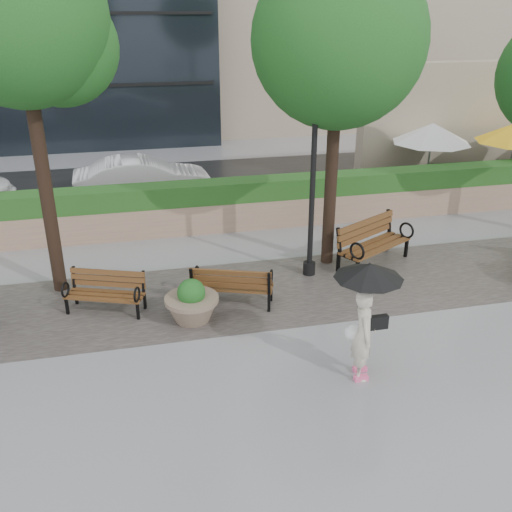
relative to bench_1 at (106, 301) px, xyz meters
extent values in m
plane|color=gray|center=(3.78, -2.88, -0.25)|extent=(100.00, 100.00, 0.00)
cube|color=#383330|center=(3.78, 0.12, -0.24)|extent=(28.00, 3.20, 0.01)
cube|color=tan|center=(3.78, 4.12, 0.15)|extent=(24.00, 0.80, 0.80)
cube|color=#2A551C|center=(3.78, 4.12, 0.83)|extent=(24.00, 0.75, 0.55)
cube|color=tan|center=(13.28, 7.12, 1.75)|extent=(10.00, 0.60, 4.00)
cube|color=black|center=(3.78, 8.12, -0.25)|extent=(40.00, 7.00, 0.00)
cube|color=brown|center=(-0.01, -0.03, 0.13)|extent=(1.62, 0.99, 0.04)
cube|color=brown|center=(0.07, 0.20, 0.40)|extent=(1.50, 0.65, 0.37)
cube|color=black|center=(0.00, -0.01, -0.05)|extent=(1.66, 1.07, 0.40)
torus|color=black|center=(-0.76, 0.09, 0.29)|extent=(0.15, 0.32, 0.32)
torus|color=black|center=(0.62, -0.44, 0.29)|extent=(0.15, 0.32, 0.32)
cube|color=brown|center=(2.55, -0.24, 0.16)|extent=(1.73, 1.03, 0.05)
cube|color=brown|center=(2.47, -0.48, 0.44)|extent=(1.60, 0.67, 0.39)
cube|color=black|center=(2.54, -0.27, -0.04)|extent=(1.76, 1.12, 0.42)
torus|color=black|center=(3.35, -0.35, 0.32)|extent=(0.16, 0.34, 0.34)
torus|color=black|center=(1.87, 0.18, 0.32)|extent=(0.16, 0.34, 0.34)
cube|color=brown|center=(6.21, 0.91, 0.24)|extent=(2.05, 1.50, 0.06)
cube|color=brown|center=(6.06, 1.18, 0.59)|extent=(1.82, 1.09, 0.47)
cube|color=black|center=(6.20, 0.94, 0.01)|extent=(2.10, 1.59, 0.51)
torus|color=black|center=(5.48, 0.27, 0.44)|extent=(0.25, 0.39, 0.41)
torus|color=black|center=(7.14, 1.19, 0.44)|extent=(0.25, 0.39, 0.41)
cylinder|color=#7F6B56|center=(1.65, -0.74, 0.22)|extent=(1.06, 1.06, 0.09)
sphere|color=#144718|center=(1.65, -0.74, 0.37)|extent=(0.55, 0.55, 0.55)
cylinder|color=black|center=(4.54, 0.75, 1.76)|extent=(0.12, 0.12, 4.02)
cylinder|color=black|center=(4.54, 0.75, -0.10)|extent=(0.28, 0.28, 0.30)
sphere|color=black|center=(4.54, 0.75, 3.82)|extent=(0.24, 0.24, 0.24)
cylinder|color=black|center=(-1.00, 1.25, 2.31)|extent=(0.28, 0.28, 5.12)
sphere|color=#144718|center=(-1.00, 1.25, 5.24)|extent=(3.22, 3.22, 3.22)
sphere|color=#144718|center=(-0.40, 1.55, 4.73)|extent=(2.26, 2.26, 2.26)
cylinder|color=black|center=(5.17, 1.32, 2.10)|extent=(0.28, 0.28, 4.70)
sphere|color=#144718|center=(5.17, 1.32, 4.79)|extent=(3.66, 3.66, 3.66)
sphere|color=#144718|center=(5.77, 1.62, 4.32)|extent=(2.56, 2.56, 2.56)
cylinder|color=black|center=(10.10, 5.67, -0.20)|extent=(0.40, 0.40, 0.10)
cylinder|color=#99999E|center=(10.10, 5.67, 0.85)|extent=(0.06, 0.06, 2.20)
cone|color=white|center=(10.10, 5.67, 1.75)|extent=(2.50, 2.50, 0.60)
cylinder|color=black|center=(12.76, 5.20, -0.20)|extent=(0.40, 0.40, 0.10)
cylinder|color=#99999E|center=(12.76, 5.20, 0.85)|extent=(0.06, 0.06, 2.20)
imported|color=white|center=(1.12, 7.04, 0.45)|extent=(4.30, 1.66, 1.40)
imported|color=beige|center=(4.18, -3.19, 0.60)|extent=(0.60, 0.72, 1.70)
cube|color=#F2598C|center=(4.22, -3.08, -0.21)|extent=(0.17, 0.26, 0.09)
cube|color=#F2598C|center=(4.13, -3.32, -0.21)|extent=(0.17, 0.26, 0.09)
cube|color=black|center=(4.40, -3.21, 0.76)|extent=(0.20, 0.34, 0.23)
sphere|color=white|center=(4.10, -2.94, 0.44)|extent=(0.30, 0.30, 0.30)
cylinder|color=black|center=(4.19, -3.14, 1.24)|extent=(0.02, 0.02, 0.90)
cone|color=black|center=(4.19, -3.14, 1.67)|extent=(1.11, 1.11, 0.23)
camera|label=1|loc=(0.68, -10.56, 5.48)|focal=40.00mm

